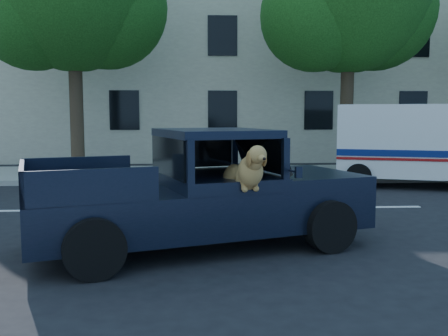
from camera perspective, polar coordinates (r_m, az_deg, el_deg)
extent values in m
plane|color=black|center=(7.38, -2.60, -9.67)|extent=(120.00, 120.00, 0.00)
cube|color=gray|center=(16.41, -2.89, -0.68)|extent=(60.00, 4.00, 0.15)
cylinder|color=#332619|center=(17.16, -16.50, 6.49)|extent=(0.44, 0.44, 4.40)
sphere|color=#12390E|center=(17.48, -21.03, 16.22)|extent=(3.60, 3.60, 3.60)
sphere|color=#12390E|center=(17.60, -13.28, 17.38)|extent=(4.00, 4.00, 4.00)
cylinder|color=#332619|center=(17.45, 13.83, 6.55)|extent=(0.44, 0.44, 4.40)
sphere|color=#12390E|center=(17.15, 10.39, 16.73)|extent=(3.60, 3.60, 3.60)
sphere|color=#12390E|center=(18.38, 16.94, 16.79)|extent=(4.00, 4.00, 4.00)
cube|color=beige|center=(23.93, 4.35, 12.05)|extent=(26.00, 6.00, 9.00)
cube|color=black|center=(7.58, -2.82, -4.54)|extent=(5.35, 3.40, 0.63)
cube|color=black|center=(8.26, 8.95, -0.97)|extent=(1.98, 2.28, 0.15)
cube|color=black|center=(7.54, -1.12, 4.02)|extent=(2.00, 2.22, 0.12)
cube|color=black|center=(7.86, 4.21, 1.63)|extent=(0.75, 1.65, 0.54)
cube|color=black|center=(7.30, 1.49, -3.49)|extent=(0.67, 0.67, 0.37)
cube|color=black|center=(6.81, 8.52, -0.49)|extent=(0.11, 0.08, 0.15)
cube|color=silver|center=(14.97, 20.90, 0.10)|extent=(4.56, 3.14, 0.50)
cube|color=silver|center=(14.88, 19.52, 3.95)|extent=(3.81, 2.88, 1.49)
cube|color=navy|center=(13.95, 19.69, 1.58)|extent=(3.20, 1.11, 0.18)
cube|color=#9E0F0F|center=(13.97, 19.67, 0.93)|extent=(3.20, 1.11, 0.07)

